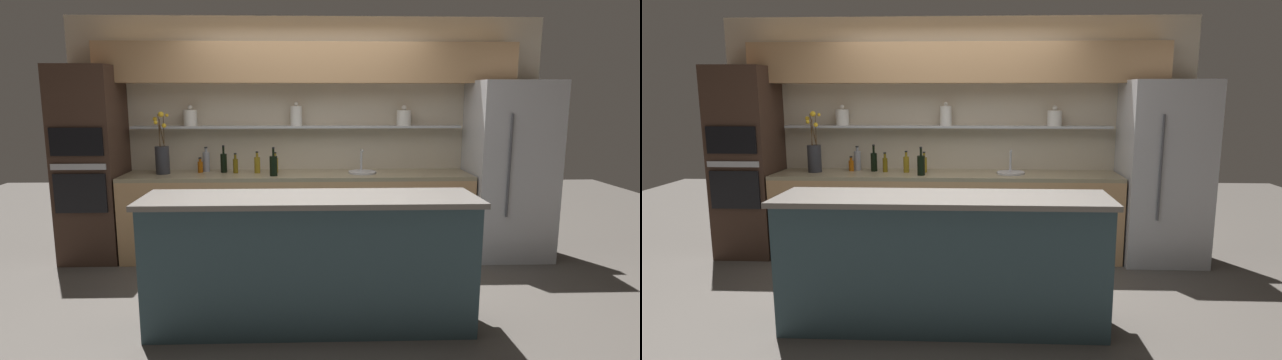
% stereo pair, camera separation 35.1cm
% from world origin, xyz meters
% --- Properties ---
extents(ground_plane, '(12.00, 12.00, 0.00)m').
position_xyz_m(ground_plane, '(0.00, 0.00, 0.00)').
color(ground_plane, '#4C4742').
extents(back_wall_unit, '(5.20, 0.44, 2.60)m').
position_xyz_m(back_wall_unit, '(-0.00, 1.53, 1.55)').
color(back_wall_unit, beige).
rests_on(back_wall_unit, ground_plane).
extents(back_counter_unit, '(3.70, 0.62, 0.92)m').
position_xyz_m(back_counter_unit, '(-0.11, 1.24, 0.46)').
color(back_counter_unit, tan).
rests_on(back_counter_unit, ground_plane).
extents(island_counter, '(2.48, 0.61, 1.02)m').
position_xyz_m(island_counter, '(0.00, -0.46, 0.51)').
color(island_counter, '#334C56').
rests_on(island_counter, ground_plane).
extents(refrigerator, '(0.84, 0.73, 1.91)m').
position_xyz_m(refrigerator, '(2.18, 1.20, 0.95)').
color(refrigerator, '#B7B7BC').
rests_on(refrigerator, ground_plane).
extents(oven_tower, '(0.62, 0.64, 2.06)m').
position_xyz_m(oven_tower, '(-2.29, 1.24, 1.03)').
color(oven_tower, '#3D281E').
rests_on(oven_tower, ground_plane).
extents(flower_vase, '(0.16, 0.15, 0.67)m').
position_xyz_m(flower_vase, '(-1.55, 1.26, 1.10)').
color(flower_vase, '#2D2D33').
rests_on(flower_vase, back_counter_unit).
extents(sink_fixture, '(0.30, 0.30, 0.25)m').
position_xyz_m(sink_fixture, '(0.59, 1.25, 0.94)').
color(sink_fixture, '#B7B7BC').
rests_on(sink_fixture, back_counter_unit).
extents(bottle_oil_0, '(0.06, 0.06, 0.24)m').
position_xyz_m(bottle_oil_0, '(-0.55, 1.29, 1.01)').
color(bottle_oil_0, olive).
rests_on(bottle_oil_0, back_counter_unit).
extents(bottle_wine_1, '(0.07, 0.07, 0.30)m').
position_xyz_m(bottle_wine_1, '(-0.92, 1.35, 1.03)').
color(bottle_wine_1, black).
rests_on(bottle_wine_1, back_counter_unit).
extents(bottle_spirit_2, '(0.08, 0.08, 0.27)m').
position_xyz_m(bottle_spirit_2, '(-1.12, 1.42, 1.03)').
color(bottle_spirit_2, gray).
rests_on(bottle_spirit_2, back_counter_unit).
extents(bottle_oil_3, '(0.05, 0.05, 0.22)m').
position_xyz_m(bottle_oil_3, '(-0.78, 1.30, 1.01)').
color(bottle_oil_3, brown).
rests_on(bottle_oil_3, back_counter_unit).
extents(bottle_oil_4, '(0.06, 0.06, 0.23)m').
position_xyz_m(bottle_oil_4, '(-0.35, 1.30, 1.01)').
color(bottle_oil_4, olive).
rests_on(bottle_oil_4, back_counter_unit).
extents(bottle_sauce_5, '(0.06, 0.06, 0.17)m').
position_xyz_m(bottle_sauce_5, '(-1.17, 1.35, 0.99)').
color(bottle_sauce_5, '#9E4C0A').
rests_on(bottle_sauce_5, back_counter_unit).
extents(bottle_wine_6, '(0.08, 0.08, 0.30)m').
position_xyz_m(bottle_wine_6, '(-0.36, 1.09, 1.03)').
color(bottle_wine_6, black).
rests_on(bottle_wine_6, back_counter_unit).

